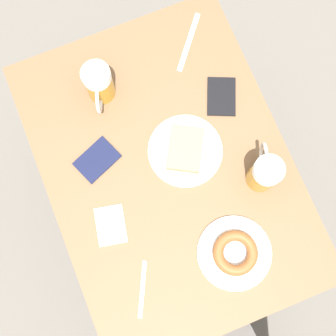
{
  "coord_description": "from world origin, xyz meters",
  "views": [
    {
      "loc": [
        0.1,
        0.26,
        2.17
      ],
      "look_at": [
        0.0,
        0.0,
        0.8
      ],
      "focal_mm": 50.0,
      "sensor_mm": 36.0,
      "label": 1
    }
  ],
  "objects": [
    {
      "name": "beer_mug_left",
      "position": [
        0.1,
        -0.31,
        0.85
      ],
      "size": [
        0.09,
        0.13,
        0.15
      ],
      "color": "#C68C23",
      "rests_on": "table"
    },
    {
      "name": "napkin_folded",
      "position": [
        0.22,
        0.09,
        0.78
      ],
      "size": [
        0.11,
        0.13,
        0.0
      ],
      "rotation": [
        0.0,
        0.0,
        1.37
      ],
      "color": "white",
      "rests_on": "table"
    },
    {
      "name": "passport_near_edge",
      "position": [
        0.19,
        -0.11,
        0.78
      ],
      "size": [
        0.15,
        0.13,
        0.01
      ],
      "rotation": [
        0.0,
        0.0,
        5.1
      ],
      "color": "#141938",
      "rests_on": "table"
    },
    {
      "name": "plate_with_cake",
      "position": [
        -0.07,
        -0.03,
        0.79
      ],
      "size": [
        0.23,
        0.23,
        0.04
      ],
      "color": "white",
      "rests_on": "table"
    },
    {
      "name": "ground_plane",
      "position": [
        0.0,
        0.0,
        0.0
      ],
      "size": [
        8.0,
        8.0,
        0.0
      ],
      "primitive_type": "plane",
      "color": "#666059"
    },
    {
      "name": "passport_far_edge",
      "position": [
        -0.24,
        -0.15,
        0.78
      ],
      "size": [
        0.13,
        0.15,
        0.01
      ],
      "rotation": [
        0.0,
        0.0,
        2.73
      ],
      "color": "black",
      "rests_on": "table"
    },
    {
      "name": "beer_mug_center",
      "position": [
        -0.25,
        0.13,
        0.85
      ],
      "size": [
        0.09,
        0.13,
        0.15
      ],
      "color": "#C68C23",
      "rests_on": "table"
    },
    {
      "name": "table",
      "position": [
        0.0,
        0.0,
        0.7
      ],
      "size": [
        0.73,
        1.01,
        0.78
      ],
      "color": "brown",
      "rests_on": "ground_plane"
    },
    {
      "name": "fork",
      "position": [
        0.2,
        0.3,
        0.78
      ],
      "size": [
        0.08,
        0.15,
        0.0
      ],
      "rotation": [
        0.0,
        0.0,
        5.82
      ],
      "color": "silver",
      "rests_on": "table"
    },
    {
      "name": "knife",
      "position": [
        -0.22,
        -0.36,
        0.78
      ],
      "size": [
        0.15,
        0.17,
        0.0
      ],
      "rotation": [
        0.0,
        0.0,
        2.45
      ],
      "color": "silver",
      "rests_on": "table"
    },
    {
      "name": "plate_with_donut",
      "position": [
        -0.09,
        0.31,
        0.79
      ],
      "size": [
        0.22,
        0.22,
        0.04
      ],
      "color": "white",
      "rests_on": "table"
    }
  ]
}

